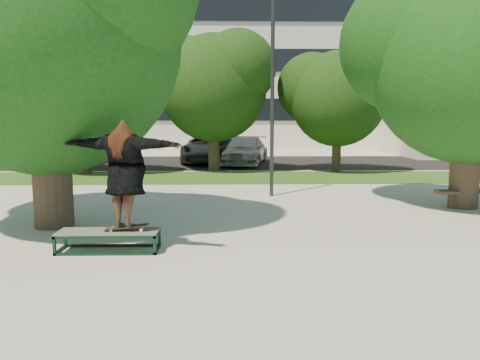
{
  "coord_description": "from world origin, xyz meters",
  "views": [
    {
      "loc": [
        -0.31,
        -9.28,
        2.4
      ],
      "look_at": [
        -0.08,
        0.6,
        1.08
      ],
      "focal_mm": 35.0,
      "sensor_mm": 36.0,
      "label": 1
    }
  ],
  "objects_px": {
    "lamppost": "(272,93)",
    "car_silver_a": "(83,149)",
    "tree_right": "(467,52)",
    "grind_box": "(109,241)",
    "car_silver_b": "(245,151)",
    "car_dark": "(225,152)",
    "tree_left": "(41,22)",
    "car_grey": "(207,148)"
  },
  "relations": [
    {
      "from": "lamppost",
      "to": "car_silver_a",
      "type": "distance_m",
      "value": 13.86
    },
    {
      "from": "tree_right",
      "to": "grind_box",
      "type": "xyz_separation_m",
      "value": [
        -8.42,
        -4.07,
        -3.9
      ]
    },
    {
      "from": "lamppost",
      "to": "car_silver_b",
      "type": "bearing_deg",
      "value": 92.89
    },
    {
      "from": "lamppost",
      "to": "car_dark",
      "type": "distance_m",
      "value": 10.53
    },
    {
      "from": "grind_box",
      "to": "car_silver_b",
      "type": "relative_size",
      "value": 0.37
    },
    {
      "from": "tree_left",
      "to": "lamppost",
      "type": "xyz_separation_m",
      "value": [
        5.29,
        3.91,
        -1.27
      ]
    },
    {
      "from": "car_grey",
      "to": "car_silver_b",
      "type": "relative_size",
      "value": 1.12
    },
    {
      "from": "tree_right",
      "to": "car_silver_a",
      "type": "xyz_separation_m",
      "value": [
        -13.84,
        12.24,
        -3.32
      ]
    },
    {
      "from": "lamppost",
      "to": "tree_left",
      "type": "bearing_deg",
      "value": -143.58
    },
    {
      "from": "tree_left",
      "to": "lamppost",
      "type": "bearing_deg",
      "value": 36.42
    },
    {
      "from": "tree_left",
      "to": "car_dark",
      "type": "height_order",
      "value": "tree_left"
    },
    {
      "from": "tree_left",
      "to": "grind_box",
      "type": "relative_size",
      "value": 3.95
    },
    {
      "from": "tree_left",
      "to": "tree_right",
      "type": "height_order",
      "value": "tree_left"
    },
    {
      "from": "grind_box",
      "to": "tree_left",
      "type": "bearing_deg",
      "value": 130.72
    },
    {
      "from": "car_silver_a",
      "to": "car_grey",
      "type": "xyz_separation_m",
      "value": [
        6.44,
        0.82,
        -0.01
      ]
    },
    {
      "from": "car_grey",
      "to": "car_silver_b",
      "type": "bearing_deg",
      "value": -31.34
    },
    {
      "from": "tree_left",
      "to": "car_silver_a",
      "type": "bearing_deg",
      "value": 104.33
    },
    {
      "from": "lamppost",
      "to": "car_silver_b",
      "type": "distance_m",
      "value": 10.21
    },
    {
      "from": "car_grey",
      "to": "tree_right",
      "type": "bearing_deg",
      "value": -59.85
    },
    {
      "from": "tree_right",
      "to": "grind_box",
      "type": "height_order",
      "value": "tree_right"
    },
    {
      "from": "grind_box",
      "to": "tree_right",
      "type": "bearing_deg",
      "value": 25.82
    },
    {
      "from": "car_silver_a",
      "to": "car_silver_b",
      "type": "relative_size",
      "value": 0.92
    },
    {
      "from": "lamppost",
      "to": "car_silver_b",
      "type": "xyz_separation_m",
      "value": [
        -0.5,
        9.9,
        -2.44
      ]
    },
    {
      "from": "car_silver_a",
      "to": "tree_left",
      "type": "bearing_deg",
      "value": -75.43
    },
    {
      "from": "lamppost",
      "to": "grind_box",
      "type": "xyz_separation_m",
      "value": [
        -3.5,
        -5.99,
        -2.96
      ]
    },
    {
      "from": "grind_box",
      "to": "car_silver_a",
      "type": "relative_size",
      "value": 0.4
    },
    {
      "from": "car_silver_b",
      "to": "tree_left",
      "type": "bearing_deg",
      "value": -98.14
    },
    {
      "from": "tree_right",
      "to": "car_silver_b",
      "type": "xyz_separation_m",
      "value": [
        -5.42,
        11.82,
        -3.38
      ]
    },
    {
      "from": "car_silver_a",
      "to": "car_dark",
      "type": "relative_size",
      "value": 1.15
    },
    {
      "from": "lamppost",
      "to": "car_grey",
      "type": "height_order",
      "value": "lamppost"
    },
    {
      "from": "car_silver_a",
      "to": "car_dark",
      "type": "height_order",
      "value": "car_silver_a"
    },
    {
      "from": "tree_right",
      "to": "car_grey",
      "type": "bearing_deg",
      "value": 119.56
    },
    {
      "from": "tree_left",
      "to": "car_silver_a",
      "type": "relative_size",
      "value": 1.57
    },
    {
      "from": "tree_right",
      "to": "tree_left",
      "type": "bearing_deg",
      "value": -168.97
    },
    {
      "from": "car_grey",
      "to": "tree_left",
      "type": "bearing_deg",
      "value": -99.97
    },
    {
      "from": "grind_box",
      "to": "car_grey",
      "type": "distance_m",
      "value": 17.17
    },
    {
      "from": "grind_box",
      "to": "car_dark",
      "type": "height_order",
      "value": "car_dark"
    },
    {
      "from": "tree_left",
      "to": "car_dark",
      "type": "bearing_deg",
      "value": 74.86
    },
    {
      "from": "lamppost",
      "to": "car_silver_b",
      "type": "height_order",
      "value": "lamppost"
    },
    {
      "from": "tree_left",
      "to": "grind_box",
      "type": "bearing_deg",
      "value": -49.28
    },
    {
      "from": "tree_right",
      "to": "car_grey",
      "type": "height_order",
      "value": "tree_right"
    },
    {
      "from": "car_silver_a",
      "to": "car_dark",
      "type": "xyz_separation_m",
      "value": [
        7.43,
        -0.21,
        -0.12
      ]
    }
  ]
}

